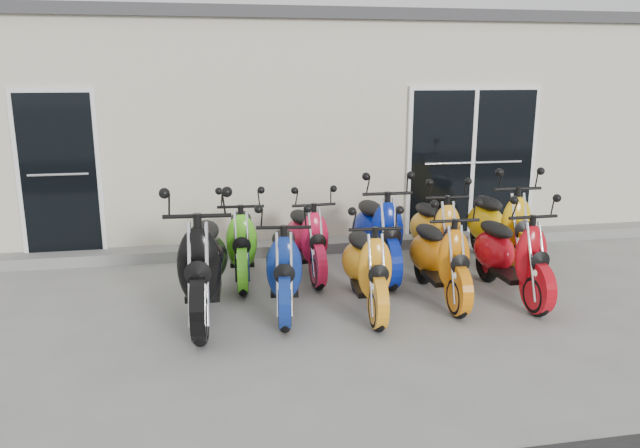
# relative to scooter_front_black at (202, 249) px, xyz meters

# --- Properties ---
(ground) EXTENTS (80.00, 80.00, 0.00)m
(ground) POSITION_rel_scooter_front_black_xyz_m (1.38, 0.20, -0.74)
(ground) COLOR gray
(ground) RESTS_ON ground
(building) EXTENTS (14.00, 6.00, 3.20)m
(building) POSITION_rel_scooter_front_black_xyz_m (1.38, 5.40, 0.86)
(building) COLOR beige
(building) RESTS_ON ground
(roof_cap) EXTENTS (14.20, 6.20, 0.16)m
(roof_cap) POSITION_rel_scooter_front_black_xyz_m (1.38, 5.40, 2.54)
(roof_cap) COLOR #3F3F42
(roof_cap) RESTS_ON building
(front_step) EXTENTS (14.00, 0.40, 0.15)m
(front_step) POSITION_rel_scooter_front_black_xyz_m (1.38, 2.22, -0.67)
(front_step) COLOR gray
(front_step) RESTS_ON ground
(door_left) EXTENTS (1.07, 0.08, 2.22)m
(door_left) POSITION_rel_scooter_front_black_xyz_m (-1.82, 2.37, 0.52)
(door_left) COLOR black
(door_left) RESTS_ON front_step
(door_right) EXTENTS (2.02, 0.08, 2.22)m
(door_right) POSITION_rel_scooter_front_black_xyz_m (3.98, 2.37, 0.52)
(door_right) COLOR black
(door_right) RESTS_ON front_step
(scooter_front_black) EXTENTS (0.87, 2.05, 1.48)m
(scooter_front_black) POSITION_rel_scooter_front_black_xyz_m (0.00, 0.00, 0.00)
(scooter_front_black) COLOR black
(scooter_front_black) RESTS_ON ground
(scooter_front_blue) EXTENTS (0.83, 1.77, 1.26)m
(scooter_front_blue) POSITION_rel_scooter_front_black_xyz_m (0.85, 0.05, -0.11)
(scooter_front_blue) COLOR navy
(scooter_front_blue) RESTS_ON ground
(scooter_front_orange_a) EXTENTS (0.71, 1.71, 1.24)m
(scooter_front_orange_a) POSITION_rel_scooter_front_black_xyz_m (1.71, -0.12, -0.12)
(scooter_front_orange_a) COLOR orange
(scooter_front_orange_a) RESTS_ON ground
(scooter_front_orange_b) EXTENTS (0.64, 1.69, 1.24)m
(scooter_front_orange_b) POSITION_rel_scooter_front_black_xyz_m (2.60, 0.06, -0.12)
(scooter_front_orange_b) COLOR orange
(scooter_front_orange_b) RESTS_ON ground
(scooter_front_red) EXTENTS (0.66, 1.74, 1.27)m
(scooter_front_red) POSITION_rel_scooter_front_black_xyz_m (3.41, -0.04, -0.10)
(scooter_front_red) COLOR #B20B15
(scooter_front_red) RESTS_ON ground
(scooter_back_green) EXTENTS (0.71, 1.72, 1.24)m
(scooter_back_green) POSITION_rel_scooter_front_black_xyz_m (0.47, 1.16, -0.12)
(scooter_back_green) COLOR #56CB20
(scooter_back_green) RESTS_ON ground
(scooter_back_red) EXTENTS (0.70, 1.68, 1.22)m
(scooter_back_red) POSITION_rel_scooter_front_black_xyz_m (1.29, 1.18, -0.13)
(scooter_back_red) COLOR red
(scooter_back_red) RESTS_ON ground
(scooter_back_blue) EXTENTS (0.74, 1.90, 1.39)m
(scooter_back_blue) POSITION_rel_scooter_front_black_xyz_m (2.17, 1.06, -0.05)
(scooter_back_blue) COLOR #071A93
(scooter_back_blue) RESTS_ON ground
(scooter_back_yellow) EXTENTS (0.69, 1.74, 1.26)m
(scooter_back_yellow) POSITION_rel_scooter_front_black_xyz_m (2.97, 1.15, -0.11)
(scooter_back_yellow) COLOR #FFA71F
(scooter_back_yellow) RESTS_ON ground
(scooter_back_extra) EXTENTS (0.74, 1.90, 1.39)m
(scooter_back_extra) POSITION_rel_scooter_front_black_xyz_m (3.82, 1.06, -0.05)
(scooter_back_extra) COLOR #EAAF0C
(scooter_back_extra) RESTS_ON ground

